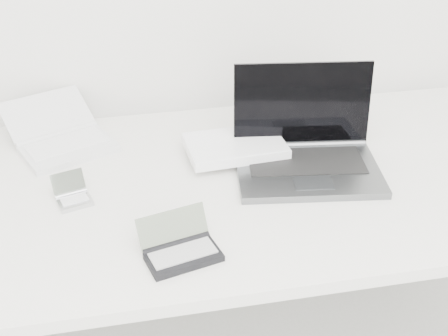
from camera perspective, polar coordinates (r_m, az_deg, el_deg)
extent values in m
cube|color=white|center=(1.52, 0.81, -1.52)|extent=(1.60, 0.80, 0.03)
cylinder|color=silver|center=(2.24, 17.85, -2.45)|extent=(0.04, 0.04, 0.70)
cube|color=#575A5C|center=(1.54, 7.70, -0.35)|extent=(0.38, 0.28, 0.02)
cube|color=black|center=(1.56, 7.51, 0.62)|extent=(0.30, 0.17, 0.00)
cube|color=black|center=(1.60, 7.16, 5.77)|extent=(0.35, 0.08, 0.22)
cylinder|color=#575A5C|center=(1.64, 6.99, 2.11)|extent=(0.34, 0.07, 0.02)
cube|color=#343739|center=(1.48, 8.16, -1.34)|extent=(0.10, 0.07, 0.00)
cube|color=white|center=(1.60, 1.02, 2.02)|extent=(0.26, 0.18, 0.03)
cube|color=white|center=(1.59, 1.03, 2.44)|extent=(0.25, 0.17, 0.00)
cube|color=white|center=(1.68, -14.00, 1.71)|extent=(0.27, 0.23, 0.02)
cube|color=silver|center=(1.69, -14.24, 2.21)|extent=(0.22, 0.16, 0.00)
cube|color=silver|center=(1.78, -15.91, 4.77)|extent=(0.26, 0.21, 0.07)
cylinder|color=white|center=(1.74, -15.00, 2.99)|extent=(0.21, 0.10, 0.02)
cube|color=#B8B9BD|center=(1.47, -13.49, -3.03)|extent=(0.09, 0.08, 0.01)
cube|color=silver|center=(1.46, -13.52, -2.81)|extent=(0.07, 0.05, 0.00)
cube|color=gray|center=(1.49, -14.07, -1.28)|extent=(0.08, 0.05, 0.05)
cylinder|color=#B8B9BD|center=(1.49, -13.81, -2.30)|extent=(0.07, 0.03, 0.01)
cube|color=black|center=(1.27, -3.70, -8.16)|extent=(0.16, 0.11, 0.01)
cube|color=gray|center=(1.27, -3.78, -7.76)|extent=(0.14, 0.08, 0.00)
cube|color=#636D5A|center=(1.29, -4.73, -5.38)|extent=(0.15, 0.07, 0.06)
cylinder|color=black|center=(1.29, -4.36, -6.92)|extent=(0.14, 0.05, 0.02)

